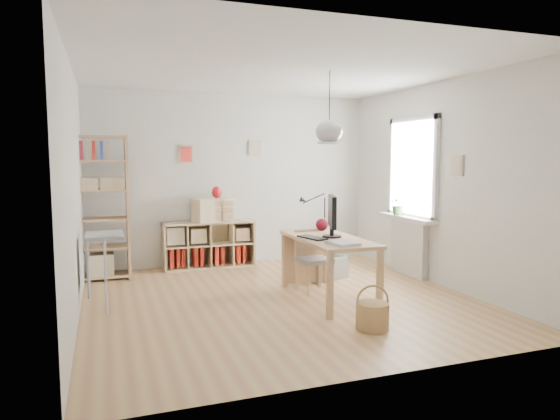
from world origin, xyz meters
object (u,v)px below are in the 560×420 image
object	(u,v)px
tall_bookshelf	(98,202)
monitor	(332,214)
drawer_chest	(213,210)
chair	(312,257)
desk	(328,245)
storage_chest	(321,263)
cube_shelf	(207,248)

from	to	relation	value
tall_bookshelf	monitor	xyz separation A→B (m)	(2.64, -1.95, -0.06)
tall_bookshelf	drawer_chest	xyz separation A→B (m)	(1.66, 0.24, -0.19)
chair	desk	bearing A→B (deg)	-90.46
desk	storage_chest	distance (m)	1.18
cube_shelf	storage_chest	size ratio (longest dim) A/B	1.67
cube_shelf	drawer_chest	size ratio (longest dim) A/B	2.24
drawer_chest	desk	bearing A→B (deg)	-85.93
cube_shelf	drawer_chest	xyz separation A→B (m)	(0.10, -0.04, 0.60)
cube_shelf	storage_chest	distance (m)	1.84
tall_bookshelf	drawer_chest	size ratio (longest dim) A/B	3.20
cube_shelf	drawer_chest	world-z (taller)	drawer_chest
chair	cube_shelf	bearing A→B (deg)	113.14
tall_bookshelf	chair	xyz separation A→B (m)	(2.55, -1.55, -0.64)
storage_chest	drawer_chest	bearing A→B (deg)	119.49
desk	storage_chest	bearing A→B (deg)	70.40
desk	tall_bookshelf	xyz separation A→B (m)	(-2.59, 1.95, 0.43)
desk	drawer_chest	size ratio (longest dim) A/B	2.40
chair	monitor	bearing A→B (deg)	-83.36
tall_bookshelf	monitor	bearing A→B (deg)	-36.48
cube_shelf	chair	world-z (taller)	chair
monitor	drawer_chest	xyz separation A→B (m)	(-0.97, 2.19, -0.13)
monitor	desk	bearing A→B (deg)	-159.31
chair	drawer_chest	world-z (taller)	drawer_chest
desk	chair	bearing A→B (deg)	94.73
cube_shelf	chair	distance (m)	2.09
desk	drawer_chest	world-z (taller)	drawer_chest
monitor	drawer_chest	size ratio (longest dim) A/B	0.89
desk	drawer_chest	bearing A→B (deg)	112.87
desk	monitor	size ratio (longest dim) A/B	2.71
cube_shelf	desk	bearing A→B (deg)	-65.39
desk	tall_bookshelf	world-z (taller)	tall_bookshelf
monitor	chair	bearing A→B (deg)	122.09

